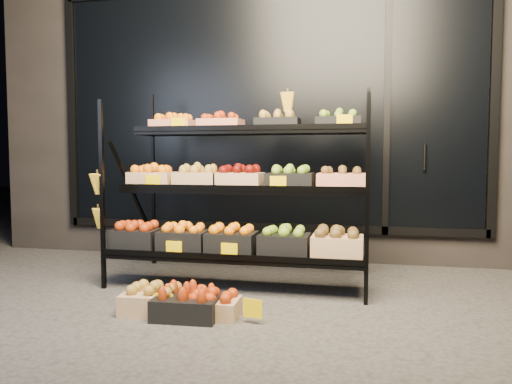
% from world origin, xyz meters
% --- Properties ---
extents(ground, '(24.00, 24.00, 0.00)m').
position_xyz_m(ground, '(0.00, 0.00, 0.00)').
color(ground, '#514F4C').
rests_on(ground, ground).
extents(building, '(6.00, 2.08, 3.50)m').
position_xyz_m(building, '(0.00, 2.59, 1.75)').
color(building, '#2D2826').
rests_on(building, ground).
extents(display_rack, '(2.18, 1.02, 1.72)m').
position_xyz_m(display_rack, '(-0.01, 0.60, 0.79)').
color(display_rack, black).
rests_on(display_rack, ground).
extents(tag_floor_a, '(0.13, 0.01, 0.12)m').
position_xyz_m(tag_floor_a, '(-0.27, -0.40, 0.06)').
color(tag_floor_a, '#FFCB00').
rests_on(tag_floor_a, ground).
extents(tag_floor_b, '(0.13, 0.01, 0.12)m').
position_xyz_m(tag_floor_b, '(0.33, -0.40, 0.06)').
color(tag_floor_b, '#FFCB00').
rests_on(tag_floor_b, ground).
extents(floor_crate_left, '(0.44, 0.34, 0.21)m').
position_xyz_m(floor_crate_left, '(-0.37, -0.32, 0.10)').
color(floor_crate_left, tan).
rests_on(floor_crate_left, ground).
extents(floor_crate_midleft, '(0.43, 0.33, 0.21)m').
position_xyz_m(floor_crate_midleft, '(-0.12, -0.38, 0.10)').
color(floor_crate_midleft, black).
rests_on(floor_crate_midleft, ground).
extents(floor_crate_midright, '(0.36, 0.27, 0.18)m').
position_xyz_m(floor_crate_midright, '(0.04, -0.32, 0.09)').
color(floor_crate_midright, tan).
rests_on(floor_crate_midright, ground).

